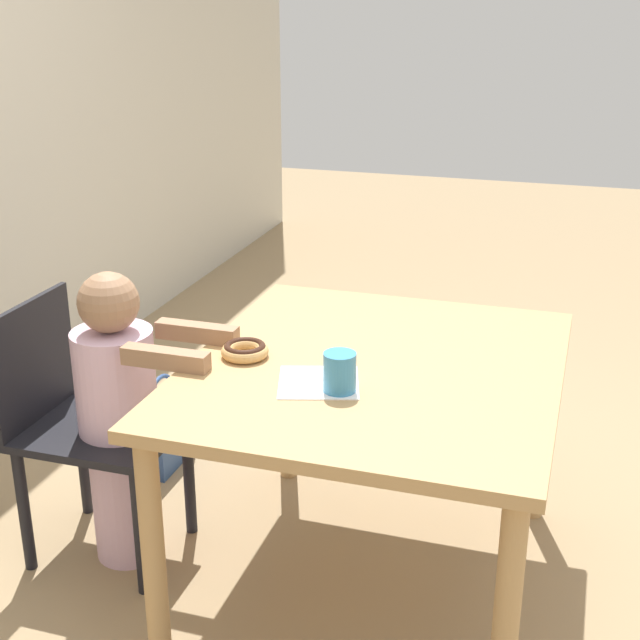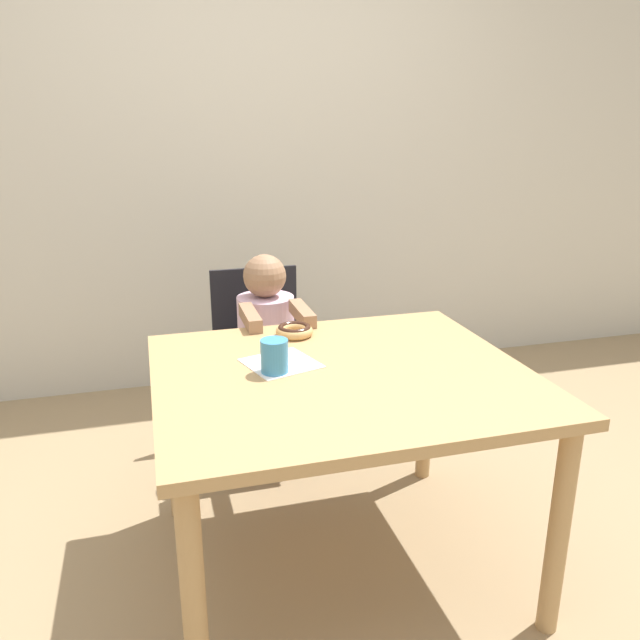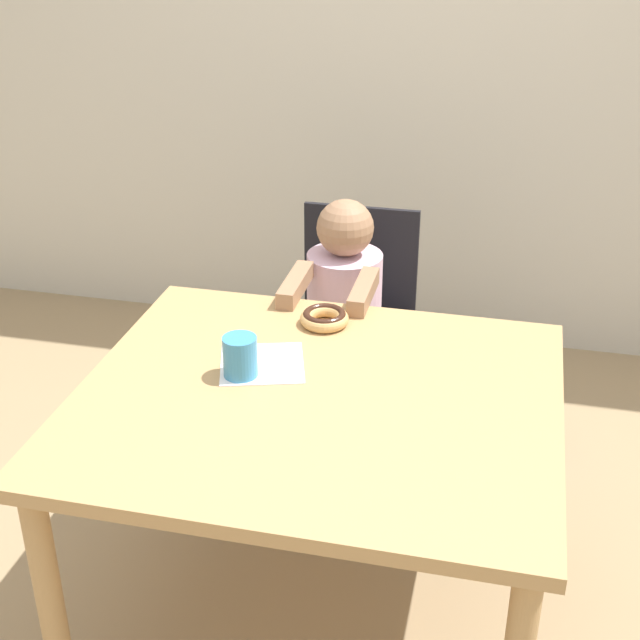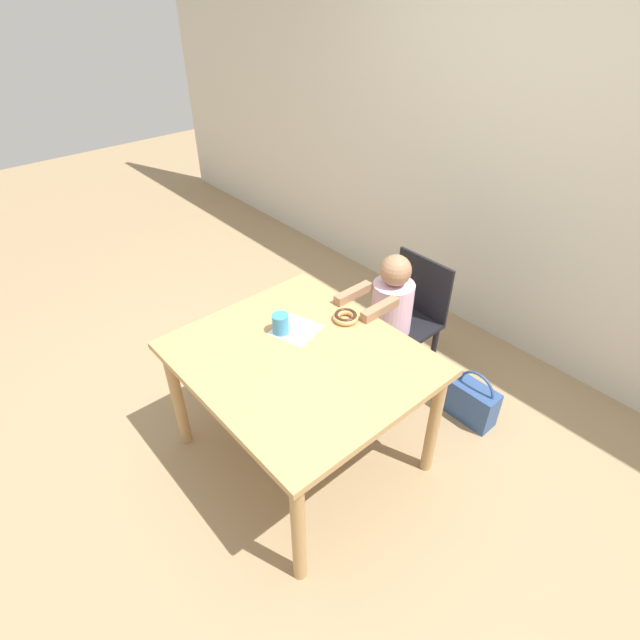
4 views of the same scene
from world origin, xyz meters
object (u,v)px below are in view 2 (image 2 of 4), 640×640
donut (294,330)px  chair (262,359)px  handbag (372,402)px  child_figure (267,360)px  cup (274,356)px

donut → chair: bearing=93.0°
handbag → child_figure: bearing=-163.7°
chair → child_figure: (-0.00, -0.13, 0.04)m
child_figure → handbag: (0.54, 0.16, -0.34)m
handbag → chair: bearing=-176.5°
child_figure → cup: 0.77m
child_figure → donut: bearing=-86.1°
chair → handbag: bearing=3.5°
child_figure → cup: child_figure is taller
child_figure → chair: bearing=90.0°
child_figure → donut: child_figure is taller
donut → handbag: donut is taller
chair → donut: (0.03, -0.52, 0.30)m
cup → chair: bearing=82.5°
child_figure → cup: size_ratio=8.75×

